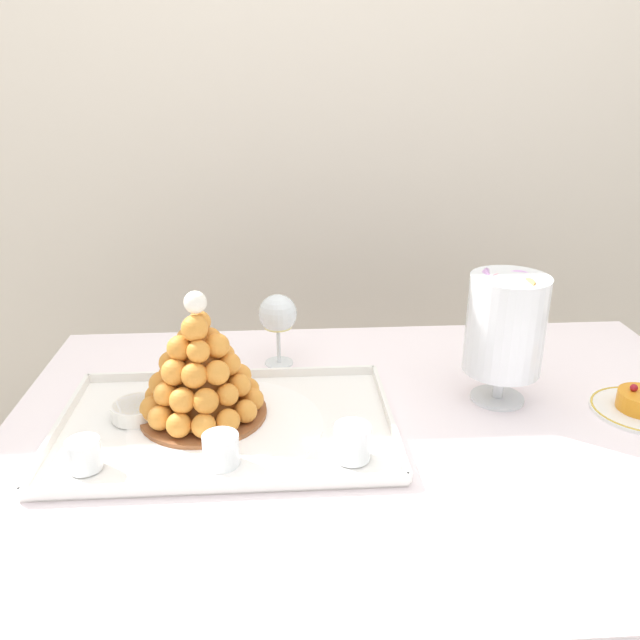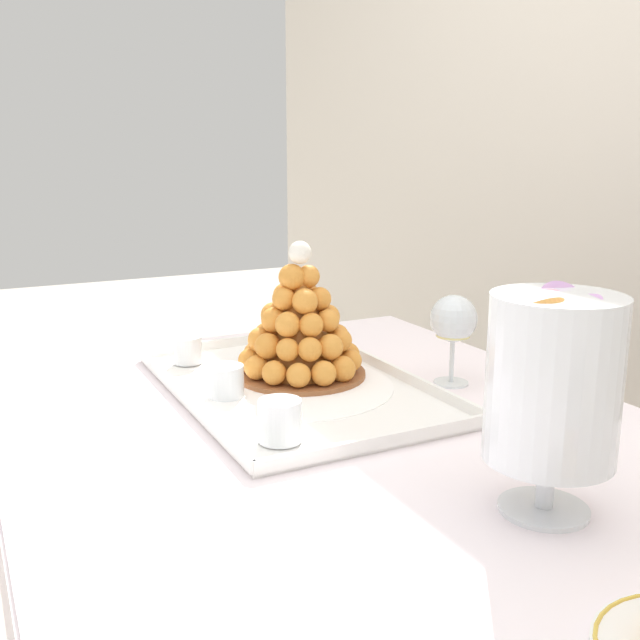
# 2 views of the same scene
# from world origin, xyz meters

# --- Properties ---
(buffet_table) EXTENTS (1.36, 0.93, 0.79)m
(buffet_table) POSITION_xyz_m (0.00, 0.00, 0.69)
(buffet_table) COLOR brown
(buffet_table) RESTS_ON ground_plane
(serving_tray) EXTENTS (0.59, 0.38, 0.02)m
(serving_tray) POSITION_xyz_m (-0.27, 0.01, 0.80)
(serving_tray) COLOR white
(serving_tray) RESTS_ON buffet_table
(croquembouche) EXTENTS (0.23, 0.23, 0.24)m
(croquembouche) POSITION_xyz_m (-0.32, 0.05, 0.88)
(croquembouche) COLOR brown
(croquembouche) RESTS_ON serving_tray
(dessert_cup_left) EXTENTS (0.05, 0.05, 0.05)m
(dessert_cup_left) POSITION_xyz_m (-0.48, -0.11, 0.82)
(dessert_cup_left) COLOR silver
(dessert_cup_left) RESTS_ON serving_tray
(dessert_cup_mid_left) EXTENTS (0.06, 0.06, 0.05)m
(dessert_cup_mid_left) POSITION_xyz_m (-0.27, -0.11, 0.82)
(dessert_cup_mid_left) COLOR silver
(dessert_cup_mid_left) RESTS_ON serving_tray
(dessert_cup_centre) EXTENTS (0.06, 0.06, 0.06)m
(dessert_cup_centre) POSITION_xyz_m (-0.06, -0.10, 0.83)
(dessert_cup_centre) COLOR silver
(dessert_cup_centre) RESTS_ON serving_tray
(creme_brulee_ramekin) EXTENTS (0.09, 0.09, 0.03)m
(creme_brulee_ramekin) POSITION_xyz_m (-0.44, 0.05, 0.81)
(creme_brulee_ramekin) COLOR white
(creme_brulee_ramekin) RESTS_ON serving_tray
(macaron_goblet) EXTENTS (0.14, 0.14, 0.26)m
(macaron_goblet) POSITION_xyz_m (0.24, 0.08, 0.94)
(macaron_goblet) COLOR white
(macaron_goblet) RESTS_ON buffet_table
(wine_glass) EXTENTS (0.08, 0.08, 0.16)m
(wine_glass) POSITION_xyz_m (-0.18, 0.27, 0.90)
(wine_glass) COLOR silver
(wine_glass) RESTS_ON buffet_table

